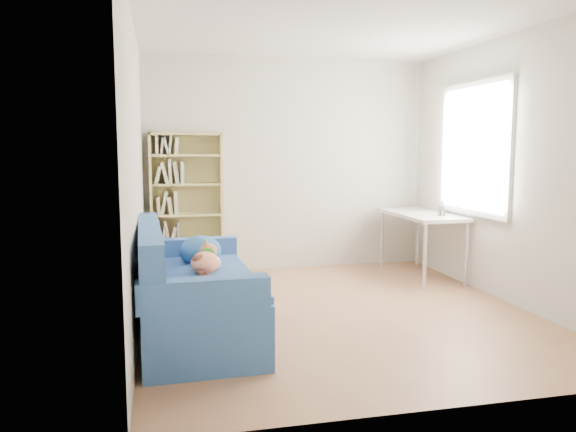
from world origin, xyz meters
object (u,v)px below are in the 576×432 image
object	(u,v)px
sofa	(191,293)
desk	(422,219)
bookshelf	(187,210)
pen_cup	(441,210)

from	to	relation	value
sofa	desk	distance (m)	3.19
bookshelf	desk	world-z (taller)	bookshelf
sofa	desk	size ratio (longest dim) A/B	1.45
sofa	bookshelf	distance (m)	2.25
sofa	desk	xyz separation A→B (m)	(2.77, 1.55, 0.34)
bookshelf	pen_cup	world-z (taller)	bookshelf
sofa	pen_cup	bearing A→B (deg)	22.30
bookshelf	desk	size ratio (longest dim) A/B	1.31
sofa	desk	world-z (taller)	sofa
pen_cup	sofa	bearing A→B (deg)	-155.87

